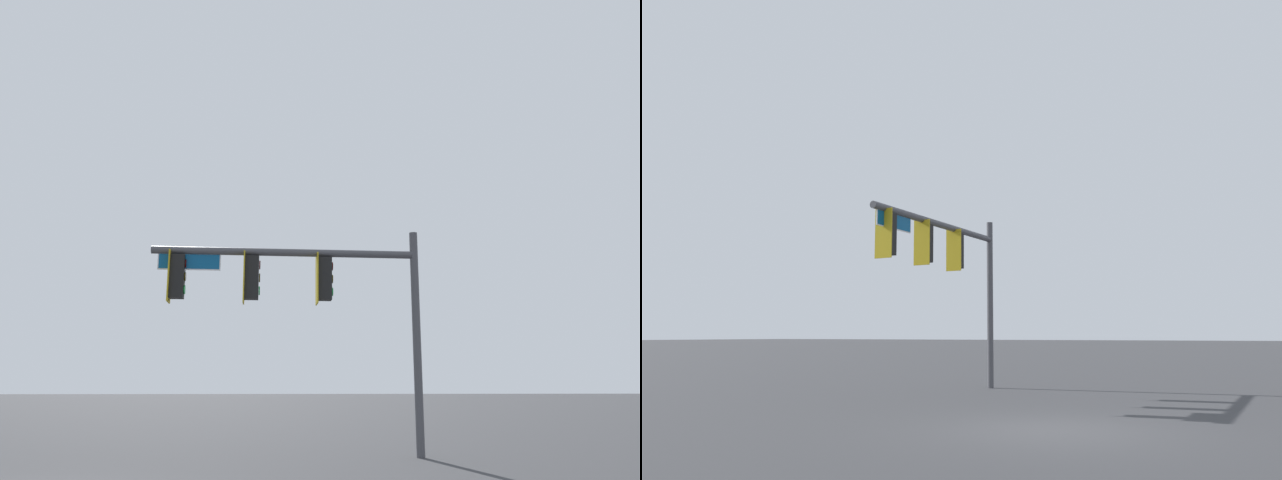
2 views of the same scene
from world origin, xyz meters
The scene contains 1 object.
signal_pole_near centered at (-4.94, -5.11, 4.17)m, with size 6.84×0.56×5.64m.
Camera 1 is at (-3.78, 10.50, 1.63)m, focal length 35.00 mm.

